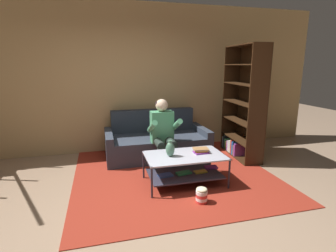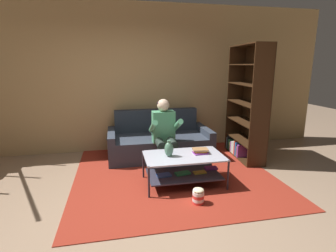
# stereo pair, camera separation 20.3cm
# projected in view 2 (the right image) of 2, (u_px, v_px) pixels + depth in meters

# --- Properties ---
(ground) EXTENTS (16.80, 16.80, 0.00)m
(ground) POSITION_uv_depth(u_px,v_px,m) (141.00, 208.00, 3.22)
(ground) COLOR #9A7D64
(back_partition) EXTENTS (8.40, 0.12, 2.90)m
(back_partition) POSITION_uv_depth(u_px,v_px,m) (126.00, 79.00, 5.24)
(back_partition) COLOR tan
(back_partition) RESTS_ON ground
(couch) EXTENTS (1.91, 0.96, 0.86)m
(couch) POSITION_uv_depth(u_px,v_px,m) (159.00, 142.00, 5.05)
(couch) COLOR #303744
(couch) RESTS_ON ground
(person_seated_center) EXTENTS (0.50, 0.58, 1.16)m
(person_seated_center) POSITION_uv_depth(u_px,v_px,m) (165.00, 131.00, 4.43)
(person_seated_center) COLOR #243029
(person_seated_center) RESTS_ON ground
(coffee_table) EXTENTS (1.14, 0.68, 0.45)m
(coffee_table) POSITION_uv_depth(u_px,v_px,m) (184.00, 165.00, 3.82)
(coffee_table) COLOR #B8BACA
(coffee_table) RESTS_ON ground
(area_rug) EXTENTS (3.07, 3.26, 0.01)m
(area_rug) POSITION_uv_depth(u_px,v_px,m) (171.00, 170.00, 4.37)
(area_rug) COLOR maroon
(area_rug) RESTS_ON ground
(vase) EXTENTS (0.13, 0.13, 0.24)m
(vase) POSITION_uv_depth(u_px,v_px,m) (169.00, 149.00, 3.72)
(vase) COLOR #49765B
(vase) RESTS_ON coffee_table
(book_stack) EXTENTS (0.24, 0.19, 0.07)m
(book_stack) POSITION_uv_depth(u_px,v_px,m) (200.00, 151.00, 3.86)
(book_stack) COLOR #833191
(book_stack) RESTS_ON coffee_table
(bookshelf) EXTENTS (0.43, 1.13, 2.07)m
(bookshelf) POSITION_uv_depth(u_px,v_px,m) (247.00, 112.00, 4.87)
(bookshelf) COLOR #331E0F
(bookshelf) RESTS_ON ground
(popcorn_tub) EXTENTS (0.15, 0.15, 0.21)m
(popcorn_tub) POSITION_uv_depth(u_px,v_px,m) (198.00, 196.00, 3.30)
(popcorn_tub) COLOR red
(popcorn_tub) RESTS_ON ground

